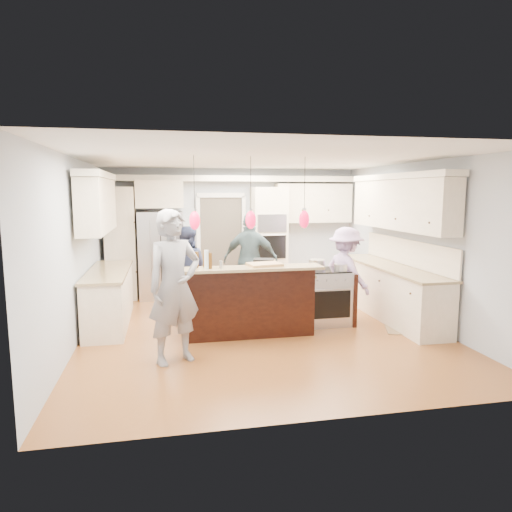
{
  "coord_description": "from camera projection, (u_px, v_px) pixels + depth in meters",
  "views": [
    {
      "loc": [
        -1.47,
        -6.95,
        2.2
      ],
      "look_at": [
        0.0,
        0.35,
        1.15
      ],
      "focal_mm": 32.0,
      "sensor_mm": 36.0,
      "label": 1
    }
  ],
  "objects": [
    {
      "name": "kitchen_island",
      "position": [
        244.0,
        300.0,
        7.29
      ],
      "size": [
        2.1,
        1.46,
        1.12
      ],
      "color": "black",
      "rests_on": "ground"
    },
    {
      "name": "drink_can",
      "position": [
        221.0,
        265.0,
        6.47
      ],
      "size": [
        0.06,
        0.06,
        0.11
      ],
      "primitive_type": "cylinder",
      "rotation": [
        0.0,
        0.0,
        0.04
      ],
      "color": "#B7B7BC",
      "rests_on": "kitchen_island"
    },
    {
      "name": "water_bottle",
      "position": [
        206.0,
        260.0,
        6.41
      ],
      "size": [
        0.08,
        0.08,
        0.27
      ],
      "primitive_type": "cylinder",
      "rotation": [
        0.0,
        0.0,
        -0.41
      ],
      "color": "silver",
      "rests_on": "kitchen_island"
    },
    {
      "name": "beer_bottle_a",
      "position": [
        197.0,
        260.0,
        6.54
      ],
      "size": [
        0.06,
        0.06,
        0.23
      ],
      "primitive_type": "cylinder",
      "rotation": [
        0.0,
        0.0,
        0.13
      ],
      "color": "#492B0D",
      "rests_on": "kitchen_island"
    },
    {
      "name": "refrigerator",
      "position": [
        161.0,
        255.0,
        9.47
      ],
      "size": [
        0.9,
        0.7,
        1.8
      ],
      "primitive_type": "cube",
      "color": "#B7B7BC",
      "rests_on": "ground"
    },
    {
      "name": "pot_small",
      "position": [
        341.0,
        267.0,
        7.47
      ],
      "size": [
        0.22,
        0.22,
        0.11
      ],
      "primitive_type": "cylinder",
      "color": "#B7B7BC",
      "rests_on": "island_range"
    },
    {
      "name": "floor_rug",
      "position": [
        406.0,
        326.0,
        7.52
      ],
      "size": [
        1.01,
        1.2,
        0.01
      ],
      "primitive_type": "cube",
      "rotation": [
        0.0,
        0.0,
        -0.36
      ],
      "color": "#937450",
      "rests_on": "ground"
    },
    {
      "name": "right_counter_run",
      "position": [
        394.0,
        258.0,
        7.96
      ],
      "size": [
        0.64,
        3.1,
        2.51
      ],
      "color": "#F6E5C8",
      "rests_on": "ground"
    },
    {
      "name": "back_upper_cabinets",
      "position": [
        199.0,
        217.0,
        9.64
      ],
      "size": [
        5.3,
        0.61,
        2.54
      ],
      "color": "#F6E5C8",
      "rests_on": "ground"
    },
    {
      "name": "person_far_right",
      "position": [
        251.0,
        260.0,
        8.79
      ],
      "size": [
        1.14,
        0.77,
        1.8
      ],
      "primitive_type": "imported",
      "rotation": [
        0.0,
        0.0,
        2.8
      ],
      "color": "#445B60",
      "rests_on": "ground"
    },
    {
      "name": "pot_large",
      "position": [
        317.0,
        264.0,
        7.63
      ],
      "size": [
        0.27,
        0.27,
        0.16
      ],
      "primitive_type": "cylinder",
      "color": "#B7B7BC",
      "rests_on": "island_range"
    },
    {
      "name": "beer_bottle_b",
      "position": [
        210.0,
        261.0,
        6.44
      ],
      "size": [
        0.07,
        0.07,
        0.23
      ],
      "primitive_type": "cylinder",
      "rotation": [
        0.0,
        0.0,
        0.31
      ],
      "color": "#492B0D",
      "rests_on": "kitchen_island"
    },
    {
      "name": "beer_bottle_c",
      "position": [
        205.0,
        259.0,
        6.56
      ],
      "size": [
        0.06,
        0.06,
        0.25
      ],
      "primitive_type": "cylinder",
      "rotation": [
        0.0,
        0.0,
        0.0
      ],
      "color": "#492B0D",
      "rests_on": "kitchen_island"
    },
    {
      "name": "person_far_left",
      "position": [
        187.0,
        268.0,
        8.57
      ],
      "size": [
        0.91,
        0.8,
        1.57
      ],
      "primitive_type": "imported",
      "rotation": [
        0.0,
        0.0,
        2.83
      ],
      "color": "navy",
      "rests_on": "ground"
    },
    {
      "name": "person_bar_end",
      "position": [
        174.0,
        287.0,
        5.83
      ],
      "size": [
        0.86,
        0.74,
        1.99
      ],
      "primitive_type": "imported",
      "rotation": [
        0.0,
        0.0,
        0.44
      ],
      "color": "gray",
      "rests_on": "ground"
    },
    {
      "name": "room_shell",
      "position": [
        260.0,
        217.0,
        7.09
      ],
      "size": [
        5.54,
        6.04,
        2.72
      ],
      "color": "#B2BCC6",
      "rests_on": "ground"
    },
    {
      "name": "island_range",
      "position": [
        326.0,
        297.0,
        7.65
      ],
      "size": [
        0.82,
        0.71,
        0.92
      ],
      "color": "#B7B7BC",
      "rests_on": "ground"
    },
    {
      "name": "oven_column",
      "position": [
        269.0,
        240.0,
        9.91
      ],
      "size": [
        0.72,
        0.69,
        2.3
      ],
      "color": "#F6E5C8",
      "rests_on": "ground"
    },
    {
      "name": "left_cabinets",
      "position": [
        105.0,
        262.0,
        7.49
      ],
      "size": [
        0.64,
        2.3,
        2.51
      ],
      "color": "#F6E5C8",
      "rests_on": "ground"
    },
    {
      "name": "pendant_lights",
      "position": [
        251.0,
        220.0,
        6.54
      ],
      "size": [
        1.75,
        0.15,
        1.03
      ],
      "color": "black",
      "rests_on": "ground"
    },
    {
      "name": "cutting_board",
      "position": [
        265.0,
        264.0,
        6.72
      ],
      "size": [
        0.53,
        0.41,
        0.04
      ],
      "primitive_type": "cube",
      "rotation": [
        0.0,
        0.0,
        0.17
      ],
      "color": "tan",
      "rests_on": "kitchen_island"
    },
    {
      "name": "ground_plane",
      "position": [
        260.0,
        330.0,
        7.34
      ],
      "size": [
        6.0,
        6.0,
        0.0
      ],
      "primitive_type": "plane",
      "color": "#AF5F30",
      "rests_on": "ground"
    },
    {
      "name": "person_range_side",
      "position": [
        346.0,
        273.0,
        7.91
      ],
      "size": [
        0.9,
        1.17,
        1.6
      ],
      "primitive_type": "imported",
      "rotation": [
        0.0,
        0.0,
        1.91
      ],
      "color": "#B797CB",
      "rests_on": "ground"
    }
  ]
}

